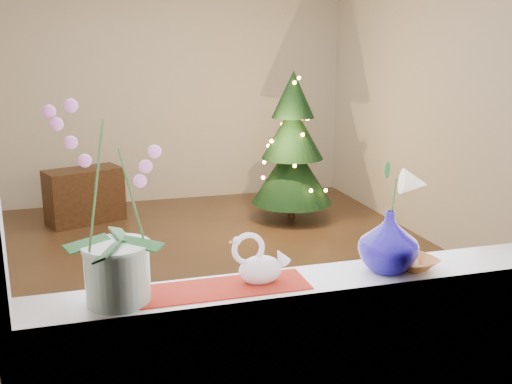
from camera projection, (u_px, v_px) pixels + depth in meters
ground at (201, 275)px, 4.61m from camera, size 5.00×5.00×0.00m
wall_back at (157, 87)px, 6.61m from camera, size 4.50×0.10×2.70m
wall_front at (328, 175)px, 1.95m from camera, size 4.50×0.10×2.70m
wall_right at (455, 100)px, 4.89m from camera, size 0.10×5.00×2.70m
windowsill at (311, 283)px, 2.18m from camera, size 2.20×0.26×0.04m
window_frame at (328, 71)px, 1.89m from camera, size 2.22×0.06×1.60m
runner at (214, 289)px, 2.07m from camera, size 0.70×0.20×0.01m
orchid_pot at (113, 205)px, 1.89m from camera, size 0.26×0.26×0.70m
swan at (260, 259)px, 2.11m from camera, size 0.25×0.18×0.19m
blue_vase at (389, 237)px, 2.22m from camera, size 0.33×0.33×0.28m
lily at (393, 175)px, 2.16m from camera, size 0.16×0.09×0.21m
paperweight at (410, 264)px, 2.24m from camera, size 0.06×0.06×0.06m
amber_dish at (413, 264)px, 2.27m from camera, size 0.19×0.19×0.04m
xmas_tree at (292, 147)px, 5.97m from camera, size 1.02×1.02×1.56m
side_table at (84, 196)px, 5.97m from camera, size 0.84×0.62×0.57m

